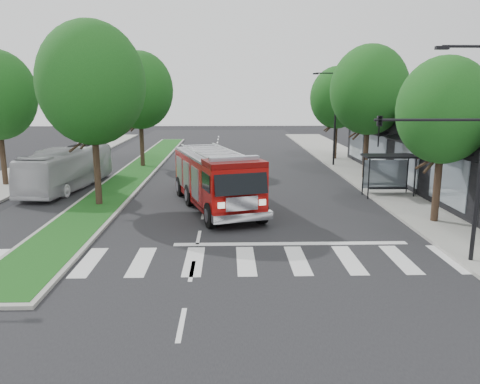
# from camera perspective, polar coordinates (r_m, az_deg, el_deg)

# --- Properties ---
(ground) EXTENTS (140.00, 140.00, 0.00)m
(ground) POSITION_cam_1_polar(r_m,az_deg,el_deg) (21.05, -5.06, -5.55)
(ground) COLOR black
(ground) RESTS_ON ground
(sidewalk_right) EXTENTS (5.00, 80.00, 0.15)m
(sidewalk_right) POSITION_cam_1_polar(r_m,az_deg,el_deg) (32.65, 18.54, 0.36)
(sidewalk_right) COLOR gray
(sidewalk_right) RESTS_ON ground
(median) EXTENTS (3.00, 50.00, 0.15)m
(median) POSITION_cam_1_polar(r_m,az_deg,el_deg) (39.23, -12.26, 2.61)
(median) COLOR gray
(median) RESTS_ON ground
(storefront_row) EXTENTS (8.00, 30.00, 5.00)m
(storefront_row) POSITION_cam_1_polar(r_m,az_deg,el_deg) (34.09, 25.97, 4.38)
(storefront_row) COLOR black
(storefront_row) RESTS_ON ground
(bus_shelter) EXTENTS (3.20, 1.60, 2.61)m
(bus_shelter) POSITION_cam_1_polar(r_m,az_deg,el_deg) (30.16, 17.65, 3.29)
(bus_shelter) COLOR black
(bus_shelter) RESTS_ON ground
(tree_right_near) EXTENTS (4.40, 4.40, 8.05)m
(tree_right_near) POSITION_cam_1_polar(r_m,az_deg,el_deg) (24.28, 23.59, 9.08)
(tree_right_near) COLOR black
(tree_right_near) RESTS_ON ground
(tree_right_mid) EXTENTS (5.60, 5.60, 9.72)m
(tree_right_mid) POSITION_cam_1_polar(r_m,az_deg,el_deg) (35.51, 15.49, 11.88)
(tree_right_mid) COLOR black
(tree_right_mid) RESTS_ON ground
(tree_right_far) EXTENTS (5.00, 5.00, 8.73)m
(tree_right_far) POSITION_cam_1_polar(r_m,az_deg,el_deg) (45.19, 11.74, 11.19)
(tree_right_far) COLOR black
(tree_right_far) RESTS_ON ground
(tree_median_near) EXTENTS (5.80, 5.80, 10.16)m
(tree_median_near) POSITION_cam_1_polar(r_m,az_deg,el_deg) (27.04, -17.65, 12.50)
(tree_median_near) COLOR black
(tree_median_near) RESTS_ON ground
(tree_median_far) EXTENTS (5.60, 5.60, 9.72)m
(tree_median_far) POSITION_cam_1_polar(r_m,az_deg,el_deg) (40.69, -12.15, 12.02)
(tree_median_far) COLOR black
(tree_median_far) RESTS_ON ground
(streetlight_right_near) EXTENTS (4.08, 0.22, 8.00)m
(streetlight_right_near) POSITION_cam_1_polar(r_m,az_deg,el_deg) (18.56, 25.15, 5.71)
(streetlight_right_near) COLOR black
(streetlight_right_near) RESTS_ON ground
(streetlight_right_far) EXTENTS (2.11, 0.20, 8.00)m
(streetlight_right_far) POSITION_cam_1_polar(r_m,az_deg,el_deg) (41.07, 11.34, 9.25)
(streetlight_right_far) COLOR black
(streetlight_right_far) RESTS_ON ground
(fire_engine) EXTENTS (5.50, 10.05, 3.34)m
(fire_engine) POSITION_cam_1_polar(r_m,az_deg,el_deg) (25.94, -2.97, 1.51)
(fire_engine) COLOR #590504
(fire_engine) RESTS_ON ground
(city_bus) EXTENTS (3.54, 10.16, 2.77)m
(city_bus) POSITION_cam_1_polar(r_m,az_deg,el_deg) (33.20, -20.26, 2.73)
(city_bus) COLOR silver
(city_bus) RESTS_ON ground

